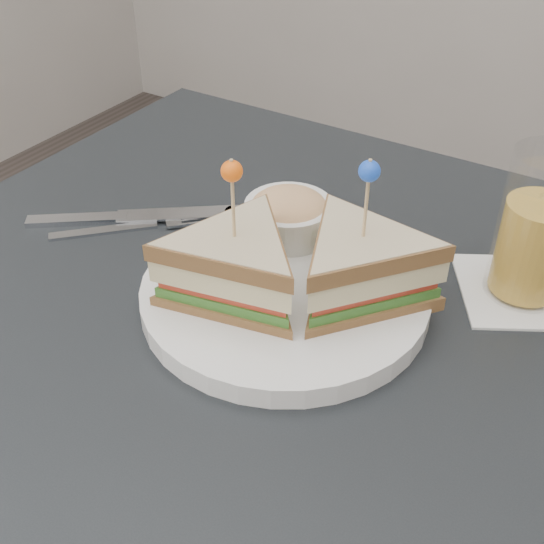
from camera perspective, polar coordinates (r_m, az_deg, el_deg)
The scene contains 5 objects.
table at distance 0.67m, azimuth -1.19°, elevation -8.82°, with size 0.80×0.80×0.75m.
plate_meal at distance 0.61m, azimuth 1.81°, elevation 0.42°, with size 0.34×0.34×0.16m.
cutlery_fork at distance 0.75m, azimuth -10.91°, elevation 3.84°, with size 0.14×0.14×0.01m.
cutlery_knife at distance 0.77m, azimuth -12.03°, elevation 4.53°, with size 0.20×0.16×0.01m.
drink_set at distance 0.66m, azimuth 21.23°, elevation 2.87°, with size 0.16×0.16×0.15m.
Camera 1 is at (0.26, -0.39, 1.15)m, focal length 45.00 mm.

